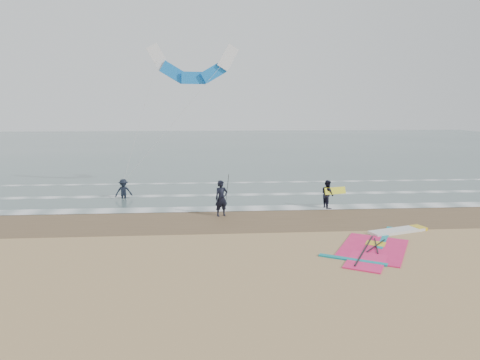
{
  "coord_description": "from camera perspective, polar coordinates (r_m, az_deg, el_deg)",
  "views": [
    {
      "loc": [
        -2.63,
        -15.07,
        5.65
      ],
      "look_at": [
        -1.14,
        5.0,
        2.2
      ],
      "focal_mm": 32.0,
      "sensor_mm": 36.0,
      "label": 1
    }
  ],
  "objects": [
    {
      "name": "windsurf_rig",
      "position": [
        18.91,
        18.34,
        -8.04
      ],
      "size": [
        5.93,
        5.61,
        0.14
      ],
      "color": "white",
      "rests_on": "ground"
    },
    {
      "name": "person_standing",
      "position": [
        22.3,
        -2.5,
        -2.46
      ],
      "size": [
        0.8,
        0.65,
        1.89
      ],
      "primitive_type": "imported",
      "rotation": [
        0.0,
        0.0,
        0.33
      ],
      "color": "black",
      "rests_on": "ground"
    },
    {
      "name": "surf_kite",
      "position": [
        28.87,
        -6.29,
        14.65
      ],
      "size": [
        7.38,
        2.53,
        8.68
      ],
      "color": "white",
      "rests_on": "ground"
    },
    {
      "name": "wet_sand_band",
      "position": [
        21.97,
        2.77,
        -5.18
      ],
      "size": [
        120.0,
        5.0,
        0.01
      ],
      "primitive_type": "cube",
      "color": "brown",
      "rests_on": "ground"
    },
    {
      "name": "foam_waterline",
      "position": [
        26.25,
        1.59,
        -2.64
      ],
      "size": [
        120.0,
        9.15,
        0.02
      ],
      "color": "white",
      "rests_on": "ground"
    },
    {
      "name": "person_wading",
      "position": [
        27.41,
        -15.29,
        -0.81
      ],
      "size": [
        1.16,
        0.86,
        1.6
      ],
      "primitive_type": "imported",
      "rotation": [
        0.0,
        0.0,
        0.28
      ],
      "color": "black",
      "rests_on": "ground"
    },
    {
      "name": "held_pole",
      "position": [
        22.22,
        -1.73,
        -1.34
      ],
      "size": [
        0.17,
        0.86,
        1.82
      ],
      "color": "black",
      "rests_on": "ground"
    },
    {
      "name": "ground",
      "position": [
        16.3,
        5.38,
        -10.59
      ],
      "size": [
        120.0,
        120.0,
        0.0
      ],
      "primitive_type": "plane",
      "color": "tan",
      "rests_on": "ground"
    },
    {
      "name": "person_walking",
      "position": [
        24.53,
        11.59,
        -1.87
      ],
      "size": [
        0.78,
        0.9,
        1.61
      ],
      "primitive_type": "imported",
      "rotation": [
        0.0,
        0.0,
        1.81
      ],
      "color": "black",
      "rests_on": "ground"
    },
    {
      "name": "carried_kiteboard",
      "position": [
        24.5,
        12.57,
        -1.4
      ],
      "size": [
        1.3,
        0.51,
        0.39
      ],
      "color": "yellow",
      "rests_on": "ground"
    },
    {
      "name": "sea_water",
      "position": [
        63.37,
        -1.86,
        4.61
      ],
      "size": [
        120.0,
        80.0,
        0.02
      ],
      "primitive_type": "cube",
      "color": "#47605E",
      "rests_on": "ground"
    }
  ]
}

